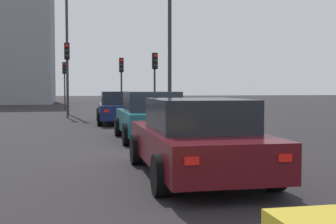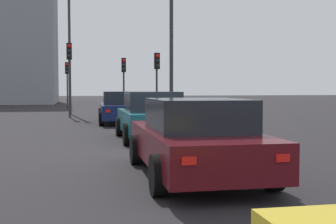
% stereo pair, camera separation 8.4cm
% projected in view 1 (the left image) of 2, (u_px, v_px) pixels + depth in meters
% --- Properties ---
extents(ground_plane, '(160.00, 160.00, 0.20)m').
position_uv_depth(ground_plane, '(157.00, 151.00, 12.19)').
color(ground_plane, black).
extents(car_navy_lead, '(4.84, 2.16, 1.47)m').
position_uv_depth(car_navy_lead, '(119.00, 108.00, 20.66)').
color(car_navy_lead, '#141E4C').
rests_on(car_navy_lead, ground_plane).
extents(car_teal_second, '(4.16, 2.01, 1.52)m').
position_uv_depth(car_teal_second, '(151.00, 117.00, 13.95)').
color(car_teal_second, '#19606B').
rests_on(car_teal_second, ground_plane).
extents(car_maroon_third, '(4.66, 2.08, 1.44)m').
position_uv_depth(car_maroon_third, '(196.00, 138.00, 8.21)').
color(car_maroon_third, '#510F16').
rests_on(car_maroon_third, ground_plane).
extents(traffic_light_near_left, '(0.32, 0.29, 4.08)m').
position_uv_depth(traffic_light_near_left, '(67.00, 64.00, 24.14)').
color(traffic_light_near_left, '#2D2D30').
rests_on(traffic_light_near_left, ground_plane).
extents(traffic_light_near_right, '(0.32, 0.29, 3.53)m').
position_uv_depth(traffic_light_near_right, '(121.00, 73.00, 28.08)').
color(traffic_light_near_right, '#2D2D30').
rests_on(traffic_light_near_right, ground_plane).
extents(traffic_light_far_left, '(0.33, 0.30, 3.58)m').
position_uv_depth(traffic_light_far_left, '(155.00, 71.00, 24.64)').
color(traffic_light_far_left, '#2D2D30').
rests_on(traffic_light_far_left, ground_plane).
extents(traffic_light_far_right, '(0.33, 0.30, 3.61)m').
position_uv_depth(traffic_light_far_right, '(64.00, 75.00, 33.98)').
color(traffic_light_far_right, '#2D2D30').
rests_on(traffic_light_far_right, ground_plane).
extents(street_lamp_kerbside, '(0.56, 0.36, 8.10)m').
position_uv_depth(street_lamp_kerbside, '(170.00, 16.00, 18.98)').
color(street_lamp_kerbside, '#2D2D30').
rests_on(street_lamp_kerbside, ground_plane).
extents(street_lamp_far, '(0.56, 0.36, 9.19)m').
position_uv_depth(street_lamp_far, '(67.00, 29.00, 27.37)').
color(street_lamp_far, '#2D2D30').
rests_on(street_lamp_far, ground_plane).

